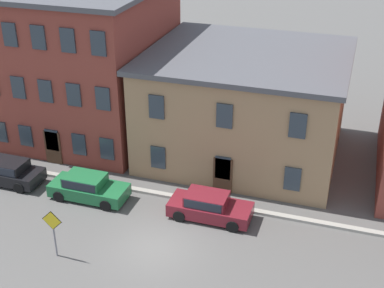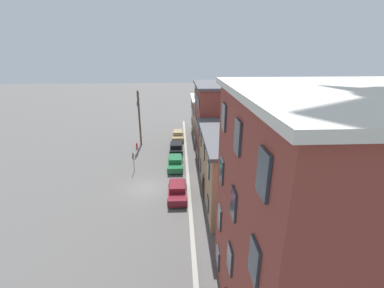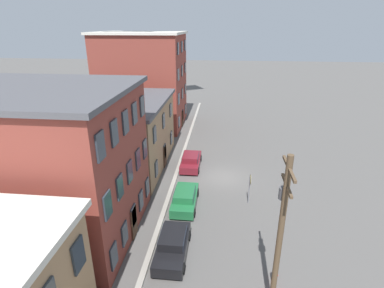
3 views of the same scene
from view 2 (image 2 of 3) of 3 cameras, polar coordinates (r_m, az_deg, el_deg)
ground_plane at (r=28.64m, az=-9.94°, el=-9.70°), size 200.00×200.00×0.00m
kerb_strip at (r=28.38m, az=-0.77°, el=-9.48°), size 56.00×0.36×0.16m
apartment_corner at (r=46.20m, az=6.48°, el=6.33°), size 9.35×10.60×6.54m
apartment_midblock at (r=35.91m, az=9.76°, el=5.15°), size 9.92×11.33×10.07m
apartment_far at (r=26.39m, az=14.39°, el=-4.51°), size 12.26×11.18×6.73m
apartment_annex at (r=14.48m, az=31.22°, el=-15.29°), size 10.33×11.26×12.62m
car_tan at (r=43.32m, az=-3.14°, el=2.03°), size 4.40×1.92×1.43m
car_black at (r=37.75m, az=-3.54°, el=-0.71°), size 4.40×1.92×1.43m
car_green at (r=32.76m, az=-3.74°, el=-4.02°), size 4.40×1.92×1.43m
car_maroon at (r=26.47m, az=-3.27°, el=-10.17°), size 4.40×1.92×1.43m
caution_sign at (r=31.98m, az=-12.92°, el=-3.19°), size 1.04×0.08×2.59m
utility_pole at (r=40.23m, az=-11.66°, el=6.26°), size 2.40×0.44×8.55m
fire_hydrant at (r=39.87m, az=-12.16°, el=-0.40°), size 0.24×0.34×0.96m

